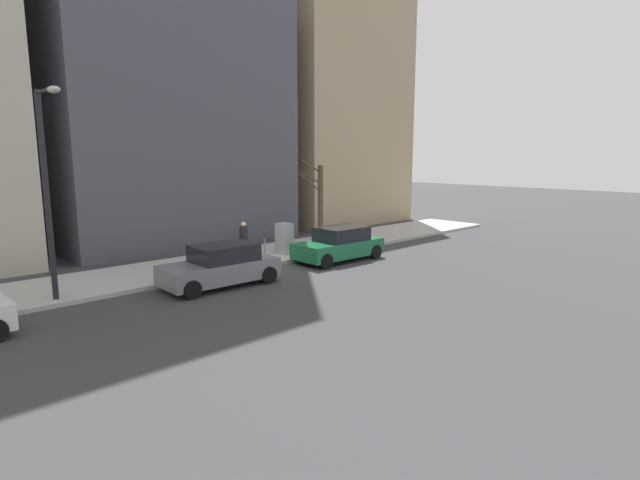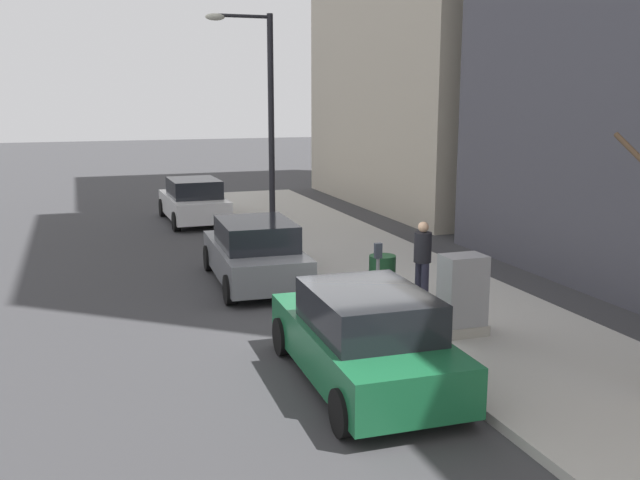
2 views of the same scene
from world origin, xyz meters
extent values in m
plane|color=#38383A|center=(0.00, 0.00, 0.00)|extent=(120.00, 120.00, 0.00)
cube|color=#B2AFA8|center=(2.00, 0.00, 0.07)|extent=(4.00, 36.00, 0.15)
cube|color=#196038|center=(-1.08, -3.29, 0.57)|extent=(1.90, 4.24, 0.70)
cube|color=black|center=(-1.08, -3.49, 1.22)|extent=(1.65, 2.24, 0.60)
cylinder|color=black|center=(-1.89, -1.73, 0.32)|extent=(0.23, 0.64, 0.64)
cylinder|color=black|center=(-0.19, -1.76, 0.32)|extent=(0.23, 0.64, 0.64)
cylinder|color=black|center=(-1.97, -4.82, 0.32)|extent=(0.23, 0.64, 0.64)
cylinder|color=black|center=(-0.27, -4.86, 0.32)|extent=(0.23, 0.64, 0.64)
cube|color=slate|center=(-1.23, 3.01, 0.57)|extent=(1.95, 4.26, 0.70)
cube|color=black|center=(-1.24, 2.81, 1.22)|extent=(1.68, 2.26, 0.60)
cylinder|color=black|center=(-2.02, 4.59, 0.32)|extent=(0.24, 0.65, 0.64)
cylinder|color=black|center=(-0.32, 4.53, 0.32)|extent=(0.24, 0.65, 0.64)
cylinder|color=black|center=(-2.13, 1.49, 0.32)|extent=(0.24, 0.65, 0.64)
cylinder|color=black|center=(-0.44, 1.43, 0.32)|extent=(0.24, 0.65, 0.64)
cylinder|color=slate|center=(0.45, -0.32, 0.68)|extent=(0.07, 0.07, 1.05)
cube|color=#2D333D|center=(0.45, -0.32, 1.35)|extent=(0.14, 0.10, 0.30)
cube|color=#A8A399|center=(1.30, -2.12, 0.24)|extent=(0.83, 0.61, 0.18)
cube|color=#939399|center=(1.30, -2.12, 0.96)|extent=(0.75, 0.55, 1.25)
cylinder|color=black|center=(0.55, 8.00, 3.40)|extent=(0.18, 0.18, 6.50)
cylinder|color=black|center=(-0.25, 8.00, 6.55)|extent=(1.60, 0.10, 0.10)
ellipsoid|color=beige|center=(-1.05, 8.00, 6.50)|extent=(0.56, 0.32, 0.20)
cylinder|color=brown|center=(2.60, -5.69, 2.17)|extent=(0.28, 0.28, 4.04)
cylinder|color=brown|center=(2.56, -4.94, 3.29)|extent=(0.13, 1.54, 1.01)
cylinder|color=brown|center=(2.98, -5.42, 3.50)|extent=(0.76, 0.68, 0.66)
cylinder|color=brown|center=(3.05, -5.45, 4.11)|extent=(0.90, 0.62, 0.69)
cylinder|color=#14381E|center=(0.90, 0.48, 0.60)|extent=(0.56, 0.56, 0.90)
cylinder|color=#1E1E2D|center=(1.58, -0.13, 0.56)|extent=(0.16, 0.16, 0.82)
cylinder|color=#1E1E2D|center=(1.56, 0.10, 0.56)|extent=(0.16, 0.16, 0.82)
cylinder|color=black|center=(1.57, -0.02, 1.28)|extent=(0.36, 0.36, 0.62)
sphere|color=tan|center=(1.57, -0.02, 1.70)|extent=(0.22, 0.22, 0.22)
cube|color=tan|center=(10.39, -12.85, 8.14)|extent=(9.77, 9.77, 16.27)
camera|label=1|loc=(-16.50, 12.51, 4.71)|focal=28.00mm
camera|label=2|loc=(-5.00, -12.79, 4.31)|focal=40.00mm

